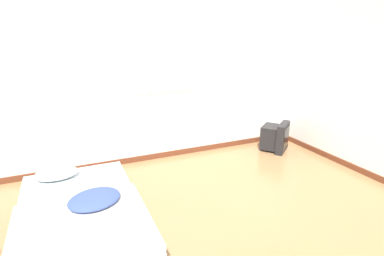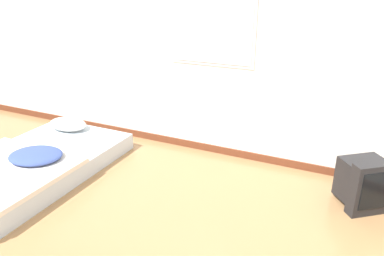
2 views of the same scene
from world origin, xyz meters
TOP-DOWN VIEW (x-y plane):
  - wall_back at (0.01, 2.84)m, footprint 7.94×0.08m
  - mattress_bed at (-1.10, 1.42)m, footprint 1.26×2.09m
  - crt_tv at (2.21, 2.34)m, footprint 0.60×0.60m

SIDE VIEW (x-z plane):
  - mattress_bed at x=-1.10m, z-range -0.04..0.30m
  - crt_tv at x=2.21m, z-range -0.01..0.49m
  - wall_back at x=0.01m, z-range -0.01..2.59m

